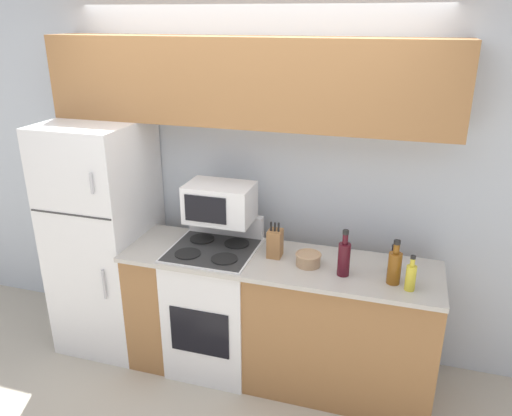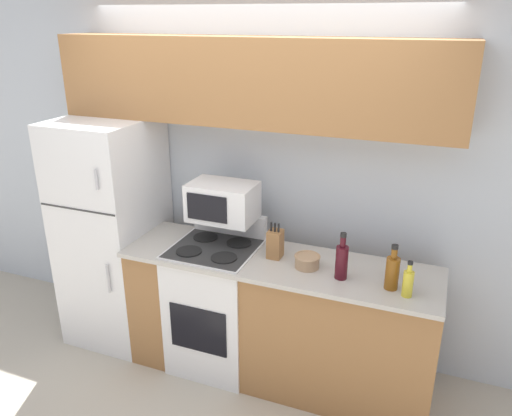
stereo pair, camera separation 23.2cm
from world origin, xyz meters
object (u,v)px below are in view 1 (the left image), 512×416
Objects in this scene: bottle_soy_sauce at (392,261)px; bottle_whiskey at (395,267)px; bottle_cooking_spray at (411,277)px; bottle_wine_red at (344,258)px; microwave at (220,203)px; bowl at (308,259)px; refrigerator at (105,236)px; knife_block at (275,243)px; stove at (215,306)px.

bottle_whiskey is at bearing -84.35° from bottle_soy_sauce.
bottle_wine_red is (-0.40, 0.07, 0.03)m from bottle_cooking_spray.
microwave is at bearing 166.68° from bottle_wine_red.
bowl is at bearing 165.12° from bottle_wine_red.
refrigerator is at bearing 174.44° from bottle_wine_red.
microwave reaches higher than bowl.
bottle_whiskey is 0.11m from bottle_cooking_spray.
bottle_whiskey is at bearing -10.08° from knife_block.
bottle_soy_sauce is (0.75, 0.02, -0.03)m from knife_block.
refrigerator is 0.99m from stove.
refrigerator reaches higher than stove.
stove is 1.41m from bottle_cooking_spray.
microwave is 1.63× the size of bottle_whiskey.
bottle_wine_red is at bearing -14.88° from bowl.
bottle_cooking_spray is at bearing -6.31° from refrigerator.
microwave is (0.01, 0.12, 0.75)m from stove.
stove is 6.11× the size of bottle_soy_sauce.
bowl is at bearing -12.77° from microwave.
stove is at bearing -175.46° from knife_block.
stove is 1.32m from bottle_whiskey.
bottle_whiskey is 0.16m from bottle_soy_sauce.
knife_block is at bearing 165.43° from bowl.
bottle_whiskey reaches higher than knife_block.
bottle_whiskey is 0.30m from bottle_wine_red.
microwave is 0.72m from bowl.
stove is 1.06m from bottle_wine_red.
stove is at bearing -5.46° from refrigerator.
stove is 1.29m from bottle_soy_sauce.
stove is 0.69m from knife_block.
bottle_whiskey is (2.11, -0.19, 0.17)m from refrigerator.
stove is at bearing 177.62° from bowl.
knife_block is at bearing -11.73° from microwave.
stove is 2.42× the size of microwave.
knife_block is 0.89m from bottle_cooking_spray.
bottle_soy_sauce is at bearing 95.65° from bottle_whiskey.
bottle_cooking_spray is at bearing -12.20° from microwave.
bottle_wine_red is at bearing -153.48° from bottle_soy_sauce.
knife_block is (0.42, -0.09, -0.21)m from microwave.
bottle_cooking_spray is (0.63, -0.13, 0.04)m from bowl.
bottle_cooking_spray is at bearing -6.90° from stove.
bowl is 0.52m from bottle_soy_sauce.
refrigerator is 1.59× the size of stove.
bottle_wine_red is (0.89, -0.21, -0.19)m from microwave.
bowl is 0.54m from bottle_whiskey.
refrigerator is 7.93× the size of bottle_cooking_spray.
knife_block is 0.25m from bowl.
bottle_wine_red is at bearing 170.35° from bottle_cooking_spray.
knife_block reaches higher than bottle_soy_sauce.
knife_block is at bearing 165.28° from bottle_wine_red.
bowl is 0.25m from bottle_wine_red.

